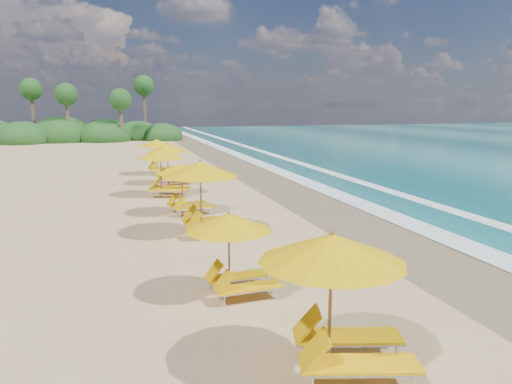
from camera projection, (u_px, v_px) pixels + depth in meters
The scene contains 11 objects.
ground at pixel (256, 224), 18.06m from camera, with size 160.00×160.00×0.00m, color tan.
wet_sand at pixel (352, 217), 19.17m from camera, with size 4.00×160.00×0.01m, color olive.
surf_foam at pixel (412, 212), 19.92m from camera, with size 4.00×160.00×0.01m.
station_1 at pixel (342, 294), 7.83m from camera, with size 3.03×2.94×2.43m.
station_2 at pixel (236, 249), 11.06m from camera, with size 2.28×2.13×2.02m.
station_3 at pixel (207, 193), 16.28m from camera, with size 2.80×2.59×2.59m.
station_4 at pixel (186, 185), 19.47m from camera, with size 2.58×2.47×2.14m.
station_5 at pixel (165, 169), 23.34m from camera, with size 2.98×2.91×2.34m.
station_6 at pixel (171, 161), 26.86m from camera, with size 2.74×2.60×2.33m.
station_7 at pixel (160, 154), 30.58m from camera, with size 2.69×2.54×2.30m.
treeline at pixel (71, 133), 58.11m from camera, with size 25.80×8.80×9.74m.
Camera 1 is at (-4.95, -16.85, 4.38)m, focal length 33.88 mm.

